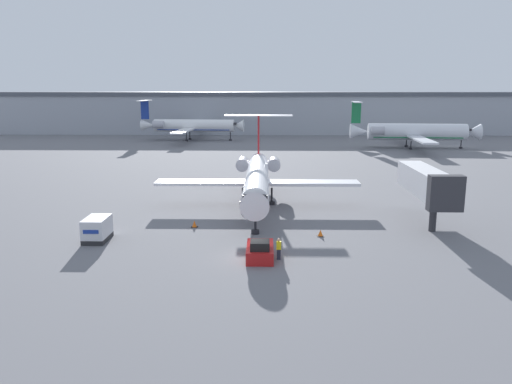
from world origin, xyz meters
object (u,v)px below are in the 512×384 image
object	(u,v)px
worker_near_tug	(279,248)
airplane_parked_far_left	(413,132)
pushback_tug	(260,251)
airplane_main	(257,177)
traffic_cone_right	(320,233)
luggage_cart	(97,229)
airplane_parked_far_right	(190,125)
jet_bridge	(427,183)
traffic_cone_left	(194,224)

from	to	relation	value
worker_near_tug	airplane_parked_far_left	xyz separation A→B (m)	(34.00, 79.81, 2.90)
worker_near_tug	pushback_tug	bearing A→B (deg)	169.36
airplane_main	traffic_cone_right	xyz separation A→B (m)	(6.36, -12.64, -3.24)
luggage_cart	traffic_cone_right	xyz separation A→B (m)	(21.18, 1.82, -0.81)
airplane_parked_far_right	luggage_cart	bearing A→B (deg)	-87.03
jet_bridge	luggage_cart	bearing A→B (deg)	-168.86
jet_bridge	airplane_parked_far_left	bearing A→B (deg)	75.00
airplane_main	pushback_tug	bearing A→B (deg)	-88.30
airplane_parked_far_left	airplane_parked_far_right	world-z (taller)	airplane_parked_far_left
airplane_main	airplane_parked_far_left	bearing A→B (deg)	59.11
pushback_tug	traffic_cone_right	size ratio (longest dim) A/B	6.47
airplane_main	worker_near_tug	world-z (taller)	airplane_main
traffic_cone_right	jet_bridge	size ratio (longest dim) A/B	0.05
traffic_cone_left	jet_bridge	bearing A→B (deg)	3.99
airplane_parked_far_left	jet_bridge	bearing A→B (deg)	-105.00
worker_near_tug	airplane_parked_far_right	world-z (taller)	airplane_parked_far_right
worker_near_tug	airplane_parked_far_left	distance (m)	86.80
traffic_cone_right	airplane_parked_far_left	size ratio (longest dim) A/B	0.02
traffic_cone_right	airplane_parked_far_right	world-z (taller)	airplane_parked_far_right
traffic_cone_left	jet_bridge	size ratio (longest dim) A/B	0.05
airplane_parked_far_left	jet_bridge	distance (m)	70.85
luggage_cart	traffic_cone_right	distance (m)	21.27
airplane_main	airplane_parked_far_right	distance (m)	79.78
luggage_cart	worker_near_tug	size ratio (longest dim) A/B	1.83
worker_near_tug	airplane_parked_far_right	distance (m)	99.21
traffic_cone_left	worker_near_tug	bearing A→B (deg)	-48.89
airplane_main	traffic_cone_left	distance (m)	12.03
traffic_cone_left	pushback_tug	bearing A→B (deg)	-53.77
worker_near_tug	traffic_cone_right	distance (m)	8.01
traffic_cone_right	jet_bridge	world-z (taller)	jet_bridge
airplane_main	airplane_parked_far_right	xyz separation A→B (m)	(-19.58, 77.34, 0.51)
airplane_main	pushback_tug	size ratio (longest dim) A/B	6.64
pushback_tug	traffic_cone_right	distance (m)	8.70
traffic_cone_right	airplane_parked_far_right	bearing A→B (deg)	106.08
pushback_tug	airplane_parked_far_right	xyz separation A→B (m)	(-20.15, 96.45, 3.39)
luggage_cart	airplane_parked_far_right	world-z (taller)	airplane_parked_far_right
traffic_cone_left	traffic_cone_right	size ratio (longest dim) A/B	1.05
airplane_main	luggage_cart	distance (m)	20.84
luggage_cart	jet_bridge	bearing A→B (deg)	11.14
airplane_main	jet_bridge	xyz separation A→B (m)	(17.81, -8.03, 0.91)
traffic_cone_left	airplane_parked_far_left	bearing A→B (deg)	58.80
traffic_cone_left	airplane_parked_far_left	world-z (taller)	airplane_parked_far_left
airplane_main	traffic_cone_right	size ratio (longest dim) A/B	42.92
pushback_tug	jet_bridge	distance (m)	20.84
airplane_parked_far_right	jet_bridge	bearing A→B (deg)	-66.35
pushback_tug	airplane_parked_far_right	world-z (taller)	airplane_parked_far_right
worker_near_tug	jet_bridge	bearing A→B (deg)	35.99
pushback_tug	jet_bridge	xyz separation A→B (m)	(17.24, 11.08, 3.80)
pushback_tug	worker_near_tug	bearing A→B (deg)	-10.64
airplane_main	airplane_parked_far_right	size ratio (longest dim) A/B	0.87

